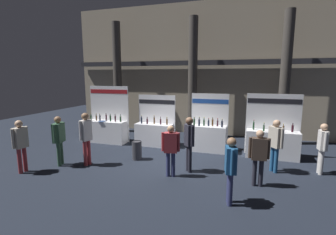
% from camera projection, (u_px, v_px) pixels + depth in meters
% --- Properties ---
extents(ground_plane, '(27.31, 27.31, 0.00)m').
position_uv_depth(ground_plane, '(168.00, 161.00, 8.99)').
color(ground_plane, black).
extents(hall_colonnade, '(13.65, 1.34, 6.70)m').
position_uv_depth(hall_colonnade, '(196.00, 71.00, 12.83)').
color(hall_colonnade, tan).
rests_on(hall_colonnade, ground_plane).
extents(exhibitor_booth_0, '(1.97, 0.71, 2.57)m').
position_uv_depth(exhibitor_booth_0, '(107.00, 129.00, 11.47)').
color(exhibitor_booth_0, white).
rests_on(exhibitor_booth_0, ground_plane).
extents(exhibitor_booth_1, '(1.71, 0.66, 2.21)m').
position_uv_depth(exhibitor_booth_1, '(155.00, 133.00, 10.93)').
color(exhibitor_booth_1, white).
rests_on(exhibitor_booth_1, ground_plane).
extents(exhibitor_booth_2, '(1.52, 0.66, 2.33)m').
position_uv_depth(exhibitor_booth_2, '(208.00, 136.00, 10.13)').
color(exhibitor_booth_2, white).
rests_on(exhibitor_booth_2, ground_plane).
extents(exhibitor_booth_3, '(1.95, 0.66, 2.38)m').
position_uv_depth(exhibitor_booth_3, '(272.00, 142.00, 9.31)').
color(exhibitor_booth_3, white).
rests_on(exhibitor_booth_3, ground_plane).
extents(trash_bin, '(0.36, 0.36, 0.69)m').
position_uv_depth(trash_bin, '(137.00, 150.00, 9.14)').
color(trash_bin, '#38383D').
rests_on(trash_bin, ground_plane).
extents(visitor_0, '(0.36, 0.39, 1.78)m').
position_uv_depth(visitor_0, '(189.00, 140.00, 7.86)').
color(visitor_0, '#23232D').
rests_on(visitor_0, ground_plane).
extents(visitor_1, '(0.55, 0.31, 1.59)m').
position_uv_depth(visitor_1, '(171.00, 147.00, 7.50)').
color(visitor_1, navy).
rests_on(visitor_1, ground_plane).
extents(visitor_2, '(0.31, 0.53, 1.65)m').
position_uv_depth(visitor_2, '(231.00, 165.00, 5.85)').
color(visitor_2, navy).
rests_on(visitor_2, ground_plane).
extents(visitor_3, '(0.29, 0.55, 1.69)m').
position_uv_depth(visitor_3, '(20.00, 142.00, 7.80)').
color(visitor_3, maroon).
rests_on(visitor_3, ground_plane).
extents(visitor_4, '(0.35, 0.59, 1.71)m').
position_uv_depth(visitor_4, '(59.00, 136.00, 8.42)').
color(visitor_4, '#33563D').
rests_on(visitor_4, ground_plane).
extents(visitor_5, '(0.23, 0.51, 1.61)m').
position_uv_depth(visitor_5, '(322.00, 145.00, 7.69)').
color(visitor_5, silver).
rests_on(visitor_5, ground_plane).
extents(visitor_6, '(0.57, 0.28, 1.60)m').
position_uv_depth(visitor_6, '(259.00, 153.00, 6.83)').
color(visitor_6, '#23232D').
rests_on(visitor_6, ground_plane).
extents(visitor_7, '(0.33, 0.47, 1.82)m').
position_uv_depth(visitor_7, '(86.00, 134.00, 8.43)').
color(visitor_7, maroon).
rests_on(visitor_7, ground_plane).
extents(visitor_8, '(0.44, 0.49, 1.70)m').
position_uv_depth(visitor_8, '(275.00, 141.00, 7.84)').
color(visitor_8, navy).
rests_on(visitor_8, ground_plane).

